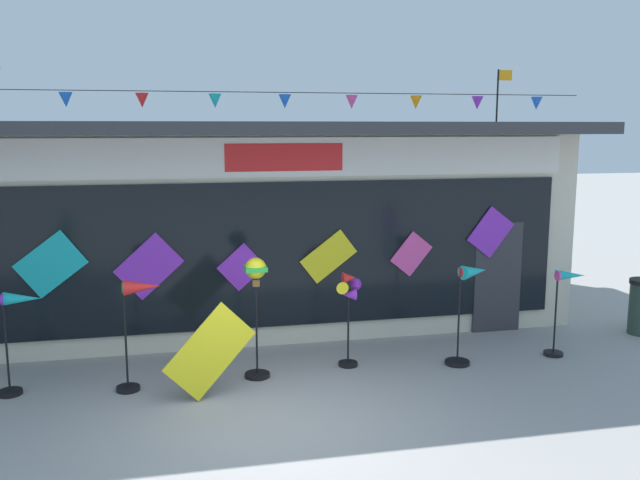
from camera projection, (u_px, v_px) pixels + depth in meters
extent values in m
plane|color=#9E9B99|center=(275.00, 423.00, 8.57)|extent=(80.00, 80.00, 0.00)
cube|color=beige|center=(263.00, 220.00, 14.03)|extent=(10.80, 5.53, 3.57)
cube|color=#333338|center=(264.00, 128.00, 13.25)|extent=(11.20, 6.48, 0.20)
cube|color=white|center=(284.00, 157.00, 11.09)|extent=(9.93, 0.08, 0.64)
cube|color=red|center=(284.00, 157.00, 11.06)|extent=(1.94, 0.04, 0.45)
cube|color=black|center=(285.00, 255.00, 11.37)|extent=(9.72, 0.06, 2.45)
cube|color=#333338|center=(497.00, 277.00, 12.28)|extent=(0.90, 0.07, 2.00)
cube|color=#19B7BC|center=(51.00, 264.00, 10.53)|extent=(1.13, 0.03, 1.07)
cube|color=purple|center=(149.00, 266.00, 10.86)|extent=(1.12, 0.03, 1.10)
cube|color=purple|center=(241.00, 267.00, 11.18)|extent=(0.82, 0.03, 0.81)
cube|color=yellow|center=(329.00, 257.00, 11.48)|extent=(1.00, 0.03, 0.92)
cube|color=#EA4CA3|center=(411.00, 254.00, 11.79)|extent=(0.77, 0.03, 0.80)
cube|color=purple|center=(490.00, 232.00, 12.05)|extent=(0.90, 0.03, 0.93)
cylinder|color=black|center=(285.00, 92.00, 10.81)|extent=(10.36, 0.01, 0.01)
cone|color=blue|center=(66.00, 100.00, 10.13)|extent=(0.20, 0.20, 0.22)
cone|color=red|center=(142.00, 100.00, 10.36)|extent=(0.20, 0.20, 0.22)
cone|color=#19B7BC|center=(215.00, 101.00, 10.60)|extent=(0.20, 0.20, 0.22)
cone|color=blue|center=(285.00, 101.00, 10.83)|extent=(0.20, 0.20, 0.22)
cone|color=#EA4CA3|center=(352.00, 102.00, 11.06)|extent=(0.20, 0.20, 0.22)
cone|color=orange|center=(416.00, 102.00, 11.30)|extent=(0.20, 0.20, 0.22)
cone|color=purple|center=(477.00, 103.00, 11.53)|extent=(0.20, 0.20, 0.22)
cone|color=blue|center=(536.00, 103.00, 11.76)|extent=(0.20, 0.20, 0.22)
cylinder|color=black|center=(497.00, 96.00, 14.69)|extent=(0.04, 0.04, 1.13)
cube|color=orange|center=(505.00, 75.00, 14.65)|extent=(0.32, 0.02, 0.22)
cylinder|color=black|center=(10.00, 392.00, 9.48)|extent=(0.33, 0.33, 0.06)
cylinder|color=black|center=(7.00, 348.00, 9.37)|extent=(0.03, 0.03, 1.37)
cone|color=#19B7BC|center=(22.00, 299.00, 9.31)|extent=(0.52, 0.26, 0.18)
cylinder|color=purple|center=(3.00, 300.00, 9.26)|extent=(0.03, 0.16, 0.16)
cylinder|color=black|center=(128.00, 388.00, 9.63)|extent=(0.33, 0.33, 0.06)
cylinder|color=black|center=(126.00, 340.00, 9.51)|extent=(0.03, 0.03, 1.49)
cone|color=red|center=(142.00, 287.00, 9.44)|extent=(0.51, 0.25, 0.22)
cylinder|color=green|center=(123.00, 288.00, 9.38)|extent=(0.03, 0.16, 0.16)
cylinder|color=black|center=(257.00, 375.00, 10.15)|extent=(0.38, 0.38, 0.06)
cylinder|color=black|center=(257.00, 328.00, 10.03)|extent=(0.03, 0.03, 1.50)
sphere|color=yellow|center=(256.00, 268.00, 9.88)|extent=(0.31, 0.31, 0.31)
cube|color=green|center=(256.00, 268.00, 9.88)|extent=(0.32, 0.32, 0.07)
cube|color=brown|center=(256.00, 283.00, 9.91)|extent=(0.10, 0.10, 0.10)
cylinder|color=black|center=(348.00, 364.00, 10.62)|extent=(0.30, 0.30, 0.06)
cylinder|color=black|center=(348.00, 326.00, 10.52)|extent=(0.03, 0.03, 1.28)
cylinder|color=black|center=(349.00, 286.00, 10.37)|extent=(0.06, 0.04, 0.06)
cone|color=purple|center=(357.00, 286.00, 10.40)|extent=(0.19, 0.20, 0.19)
cone|color=red|center=(349.00, 278.00, 10.35)|extent=(0.20, 0.19, 0.19)
cone|color=yellow|center=(341.00, 287.00, 10.35)|extent=(0.19, 0.20, 0.19)
cone|color=purple|center=(349.00, 295.00, 10.40)|extent=(0.20, 0.19, 0.19)
cylinder|color=black|center=(457.00, 362.00, 10.68)|extent=(0.39, 0.39, 0.06)
cylinder|color=black|center=(459.00, 319.00, 10.57)|extent=(0.03, 0.03, 1.48)
cone|color=#19B7BC|center=(474.00, 271.00, 10.49)|extent=(0.51, 0.35, 0.22)
cylinder|color=red|center=(460.00, 272.00, 10.44)|extent=(0.03, 0.16, 0.16)
cylinder|color=black|center=(553.00, 354.00, 11.10)|extent=(0.31, 0.31, 0.06)
cylinder|color=black|center=(555.00, 316.00, 10.99)|extent=(0.03, 0.03, 1.33)
cone|color=#19B7BC|center=(571.00, 275.00, 10.93)|extent=(0.49, 0.28, 0.18)
cylinder|color=#EA4CA3|center=(558.00, 276.00, 10.88)|extent=(0.03, 0.16, 0.16)
cube|color=yellow|center=(210.00, 351.00, 9.31)|extent=(1.31, 0.31, 1.31)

